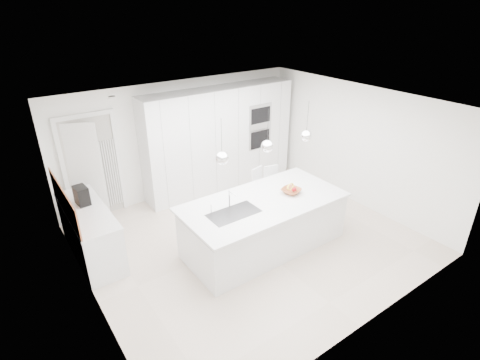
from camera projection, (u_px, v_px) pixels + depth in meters
floor at (249, 239)px, 6.88m from camera, size 5.50×5.50×0.00m
wall_back at (182, 138)px, 8.17m from camera, size 5.50×0.00×5.50m
wall_left at (83, 231)px, 4.90m from camera, size 0.00×5.00×5.00m
ceiling at (251, 106)px, 5.79m from camera, size 5.50×5.50×0.00m
tall_cabinets at (220, 139)px, 8.41m from camera, size 3.60×0.60×2.30m
oven_stack at (260, 127)px, 8.56m from camera, size 0.62×0.04×1.05m
doorway_frame at (93, 169)px, 7.23m from camera, size 1.11×0.08×2.13m
hallway_door at (80, 174)px, 7.07m from camera, size 0.76×0.38×2.00m
radiator at (111, 173)px, 7.46m from camera, size 0.32×0.04×1.40m
left_base_cabinets at (91, 234)px, 6.29m from camera, size 0.60×1.80×0.86m
left_worktop at (86, 210)px, 6.10m from camera, size 0.62×1.82×0.04m
oak_backsplash at (64, 201)px, 5.83m from camera, size 0.02×1.80×0.50m
island_base at (265, 225)px, 6.53m from camera, size 2.80×1.20×0.86m
island_worktop at (263, 202)px, 6.37m from camera, size 2.84×1.40×0.04m
island_sink at (234, 218)px, 6.02m from camera, size 0.84×0.44×0.18m
island_tap at (229, 199)px, 6.09m from camera, size 0.02×0.02×0.30m
pendant_left at (222, 158)px, 5.44m from camera, size 0.20×0.20×0.20m
pendant_mid at (267, 146)px, 5.88m from camera, size 0.20×0.20×0.20m
pendant_right at (306, 136)px, 6.33m from camera, size 0.20×0.20×0.20m
fruit_bowl at (291, 191)px, 6.59m from camera, size 0.42×0.42×0.08m
espresso_machine at (82, 195)px, 6.19m from camera, size 0.21×0.31×0.31m
bar_stool_left at (260, 192)px, 7.54m from camera, size 0.41×0.51×0.96m
bar_stool_right at (274, 190)px, 7.63m from camera, size 0.40×0.50×0.96m
apple_a at (294, 189)px, 6.59m from camera, size 0.08×0.08×0.08m
apple_b at (294, 190)px, 6.58m from camera, size 0.07×0.07×0.07m
banana_bunch at (290, 187)px, 6.56m from camera, size 0.25×0.18×0.22m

